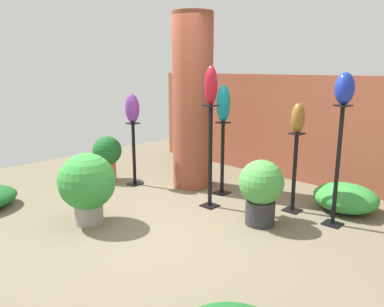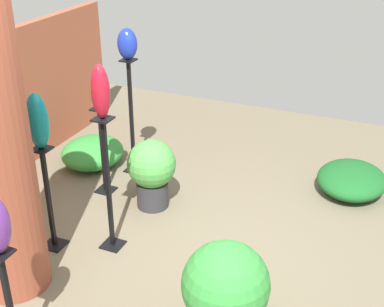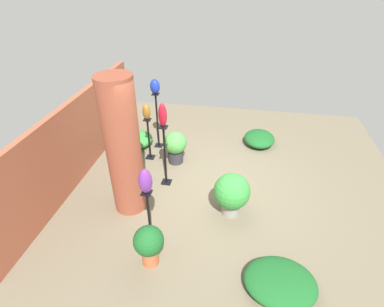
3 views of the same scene
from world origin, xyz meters
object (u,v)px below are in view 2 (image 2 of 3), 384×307
object	(u,v)px
pedestal_bronze	(103,155)
art_vase_teal	(38,121)
pedestal_teal	(49,203)
pedestal_cobalt	(132,122)
art_vase_bronze	(98,92)
art_vase_ruby	(100,92)
potted_plant_front_right	(152,170)
potted_plant_back_center	(226,288)
pedestal_ruby	(109,191)
art_vase_cobalt	(127,44)

from	to	relation	value
pedestal_bronze	art_vase_teal	world-z (taller)	art_vase_teal
pedestal_teal	pedestal_cobalt	xyz separation A→B (m)	(1.64, 0.04, 0.17)
pedestal_cobalt	art_vase_bronze	world-z (taller)	pedestal_cobalt
pedestal_teal	art_vase_bronze	size ratio (longest dim) A/B	2.90
pedestal_bronze	art_vase_ruby	distance (m)	1.54
pedestal_bronze	potted_plant_front_right	size ratio (longest dim) A/B	1.32
art_vase_bronze	art_vase_ruby	size ratio (longest dim) A/B	0.75
pedestal_teal	potted_plant_back_center	bearing A→B (deg)	-103.14
pedestal_cobalt	potted_plant_back_center	bearing A→B (deg)	-137.04
potted_plant_front_right	art_vase_ruby	bearing A→B (deg)	178.23
pedestal_ruby	art_vase_bronze	world-z (taller)	art_vase_bronze
pedestal_teal	art_vase_bronze	distance (m)	1.30
pedestal_bronze	art_vase_cobalt	world-z (taller)	art_vase_cobalt
pedestal_bronze	art_vase_bronze	world-z (taller)	art_vase_bronze
art_vase_cobalt	pedestal_bronze	bearing A→B (deg)	173.97
potted_plant_back_center	art_vase_cobalt	bearing A→B (deg)	42.96
art_vase_bronze	potted_plant_front_right	size ratio (longest dim) A/B	0.47
pedestal_ruby	art_vase_cobalt	distance (m)	1.80
art_vase_ruby	potted_plant_back_center	bearing A→B (deg)	-115.59
art_vase_teal	pedestal_bronze	bearing A→B (deg)	4.99
art_vase_bronze	potted_plant_back_center	bearing A→B (deg)	-127.39
art_vase_ruby	art_vase_bronze	bearing A→B (deg)	35.27
pedestal_ruby	art_vase_ruby	bearing A→B (deg)	-90.00
pedestal_teal	art_vase_teal	distance (m)	0.83
art_vase_teal	pedestal_teal	bearing A→B (deg)	0.00
art_vase_bronze	art_vase_cobalt	world-z (taller)	art_vase_cobalt
pedestal_teal	potted_plant_back_center	size ratio (longest dim) A/B	1.25
art_vase_teal	art_vase_bronze	bearing A→B (deg)	4.99
potted_plant_back_center	art_vase_bronze	bearing A→B (deg)	52.61
art_vase_ruby	art_vase_teal	bearing A→B (deg)	113.13
pedestal_teal	potted_plant_front_right	xyz separation A→B (m)	(1.02, -0.54, -0.04)
pedestal_ruby	art_vase_cobalt	bearing A→B (deg)	21.25
potted_plant_back_center	art_vase_ruby	bearing A→B (deg)	64.41
pedestal_bronze	art_vase_cobalt	xyz separation A→B (m)	(0.56, -0.06, 1.11)
pedestal_bronze	pedestal_cobalt	size ratio (longest dim) A/B	0.73
pedestal_ruby	potted_plant_back_center	size ratio (longest dim) A/B	1.59
pedestal_bronze	pedestal_teal	bearing A→B (deg)	-175.01
art_vase_ruby	potted_plant_back_center	distance (m)	1.89
art_vase_teal	potted_plant_back_center	size ratio (longest dim) A/B	0.62
pedestal_teal	art_vase_cobalt	xyz separation A→B (m)	(1.64, 0.04, 1.09)
pedestal_bronze	pedestal_cobalt	xyz separation A→B (m)	(0.56, -0.06, 0.19)
pedestal_ruby	art_vase_ruby	xyz separation A→B (m)	(0.00, -0.00, 0.96)
art_vase_teal	art_vase_cobalt	bearing A→B (deg)	1.26
pedestal_bronze	potted_plant_front_right	bearing A→B (deg)	-95.88
pedestal_bronze	art_vase_bronze	bearing A→B (deg)	-63.43
pedestal_teal	art_vase_cobalt	world-z (taller)	art_vase_cobalt
pedestal_ruby	art_vase_teal	xyz separation A→B (m)	(-0.22, 0.52, 0.69)
art_vase_cobalt	potted_plant_back_center	size ratio (longest dim) A/B	0.41
pedestal_ruby	pedestal_teal	world-z (taller)	pedestal_ruby
art_vase_ruby	pedestal_bronze	bearing A→B (deg)	35.27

